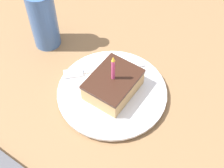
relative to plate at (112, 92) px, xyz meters
The scene contains 5 objects.
ground_plane 0.04m from the plate, 144.80° to the left, with size 2.40×2.40×0.04m.
plate is the anchor object (origin of this frame).
cake_slice 0.03m from the plate, behind, with size 0.09×0.12×0.11m.
fork 0.07m from the plate, 27.36° to the right, with size 0.15×0.14×0.00m.
bottle 0.25m from the plate, 10.96° to the right, with size 0.07×0.07×0.21m.
Camera 1 is at (-0.22, 0.33, 0.58)m, focal length 50.00 mm.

